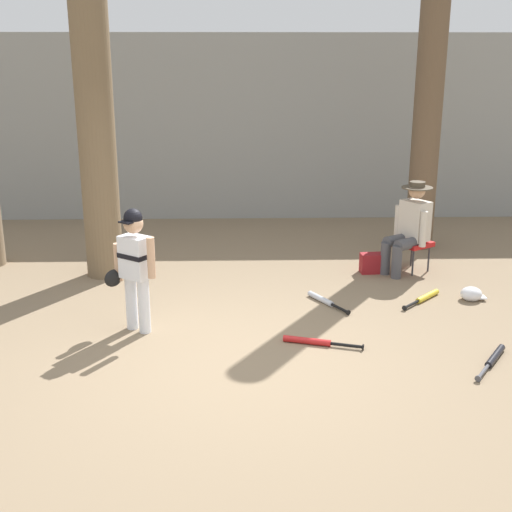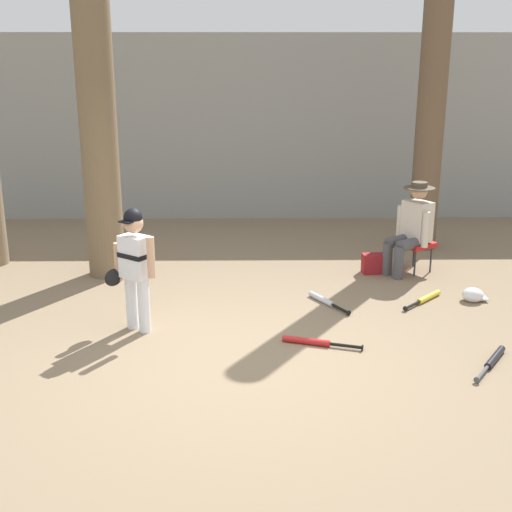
% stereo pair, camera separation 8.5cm
% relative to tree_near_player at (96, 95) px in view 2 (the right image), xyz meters
% --- Properties ---
extents(ground_plane, '(60.00, 60.00, 0.00)m').
position_rel_tree_near_player_xyz_m(ground_plane, '(1.72, -2.63, -2.30)').
color(ground_plane, '#7F6B51').
extents(concrete_back_wall, '(18.00, 0.36, 3.10)m').
position_rel_tree_near_player_xyz_m(concrete_back_wall, '(1.72, 3.23, -0.75)').
color(concrete_back_wall, gray).
rests_on(concrete_back_wall, ground).
extents(tree_near_player, '(0.73, 0.73, 5.34)m').
position_rel_tree_near_player_xyz_m(tree_near_player, '(0.00, 0.00, 0.00)').
color(tree_near_player, brown).
rests_on(tree_near_player, ground).
extents(tree_behind_spectator, '(0.53, 0.53, 5.21)m').
position_rel_tree_near_player_xyz_m(tree_behind_spectator, '(4.44, 1.21, 0.05)').
color(tree_behind_spectator, brown).
rests_on(tree_behind_spectator, ground).
extents(young_ballplayer, '(0.60, 0.39, 1.31)m').
position_rel_tree_near_player_xyz_m(young_ballplayer, '(0.68, -1.86, -1.55)').
color(young_ballplayer, white).
rests_on(young_ballplayer, ground).
extents(folding_stool, '(0.55, 0.55, 0.41)m').
position_rel_tree_near_player_xyz_m(folding_stool, '(4.05, 0.05, -1.93)').
color(folding_stool, red).
rests_on(folding_stool, ground).
extents(seated_spectator, '(0.65, 0.58, 1.20)m').
position_rel_tree_near_player_xyz_m(seated_spectator, '(3.97, -0.00, -1.66)').
color(seated_spectator, '#47474C').
rests_on(seated_spectator, ground).
extents(handbag_beside_stool, '(0.35, 0.20, 0.26)m').
position_rel_tree_near_player_xyz_m(handbag_beside_stool, '(3.52, -0.02, -2.17)').
color(handbag_beside_stool, maroon).
rests_on(handbag_beside_stool, ground).
extents(bat_black_composite, '(0.51, 0.69, 0.07)m').
position_rel_tree_near_player_xyz_m(bat_black_composite, '(4.13, -2.70, -2.26)').
color(bat_black_composite, black).
rests_on(bat_black_composite, ground).
extents(bat_yellow_trainer, '(0.57, 0.58, 0.07)m').
position_rel_tree_near_player_xyz_m(bat_yellow_trainer, '(3.93, -1.06, -2.26)').
color(bat_yellow_trainer, yellow).
rests_on(bat_yellow_trainer, ground).
extents(bat_red_barrel, '(0.79, 0.30, 0.07)m').
position_rel_tree_near_player_xyz_m(bat_red_barrel, '(2.48, -2.27, -2.26)').
color(bat_red_barrel, red).
rests_on(bat_red_barrel, ground).
extents(bat_aluminum_silver, '(0.42, 0.66, 0.07)m').
position_rel_tree_near_player_xyz_m(bat_aluminum_silver, '(2.73, -1.12, -2.26)').
color(bat_aluminum_silver, '#B7BCC6').
rests_on(bat_aluminum_silver, ground).
extents(batting_helmet_white, '(0.30, 0.23, 0.17)m').
position_rel_tree_near_player_xyz_m(batting_helmet_white, '(4.47, -1.07, -2.22)').
color(batting_helmet_white, silver).
rests_on(batting_helmet_white, ground).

